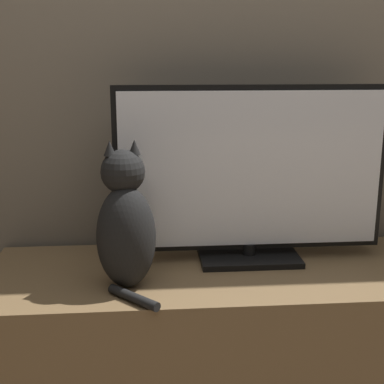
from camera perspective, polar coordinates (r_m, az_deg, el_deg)
The scene contains 4 objects.
wall_back at distance 1.96m, azimuth 2.00°, elevation 17.12°, with size 4.80×0.05×2.60m.
tv_stand at distance 1.89m, azimuth 2.87°, elevation -15.56°, with size 1.52×0.54×0.52m.
tv at distance 1.79m, azimuth 6.30°, elevation 1.67°, with size 0.91×0.20×0.59m.
cat at distance 1.61m, azimuth -7.10°, elevation -3.51°, with size 0.20×0.30×0.45m.
Camera 1 is at (-0.23, -0.72, 1.21)m, focal length 50.00 mm.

